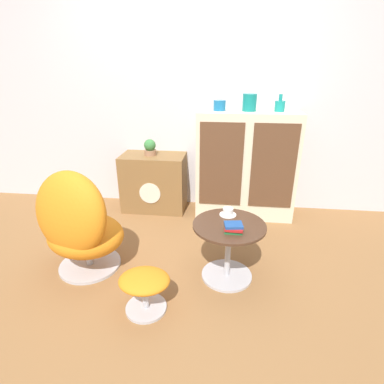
% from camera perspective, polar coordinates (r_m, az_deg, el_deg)
% --- Properties ---
extents(ground_plane, '(12.00, 12.00, 0.00)m').
position_cam_1_polar(ground_plane, '(2.39, -5.19, -17.50)').
color(ground_plane, olive).
extents(wall_back, '(6.40, 0.06, 2.60)m').
position_cam_1_polar(wall_back, '(3.41, -0.30, 18.63)').
color(wall_back, silver).
rests_on(wall_back, ground_plane).
extents(sideboard, '(1.04, 0.44, 1.13)m').
position_cam_1_polar(sideboard, '(3.28, 10.15, 5.07)').
color(sideboard, beige).
rests_on(sideboard, ground_plane).
extents(tv_console, '(0.71, 0.42, 0.64)m').
position_cam_1_polar(tv_console, '(3.46, -7.22, 1.85)').
color(tv_console, brown).
rests_on(tv_console, ground_plane).
extents(egg_chair, '(0.77, 0.73, 0.88)m').
position_cam_1_polar(egg_chair, '(2.48, -20.80, -5.96)').
color(egg_chair, '#B7B7BC').
rests_on(egg_chair, ground_plane).
extents(ottoman, '(0.34, 0.29, 0.29)m').
position_cam_1_polar(ottoman, '(2.10, -9.02, -17.09)').
color(ottoman, '#B7B7BC').
rests_on(ottoman, ground_plane).
extents(coffee_table, '(0.54, 0.54, 0.47)m').
position_cam_1_polar(coffee_table, '(2.33, 6.91, -10.03)').
color(coffee_table, '#B7B7BC').
rests_on(coffee_table, ground_plane).
extents(vase_leftmost, '(0.12, 0.12, 0.10)m').
position_cam_1_polar(vase_leftmost, '(3.15, 5.26, 16.10)').
color(vase_leftmost, '#196699').
rests_on(vase_leftmost, sideboard).
extents(vase_inner_left, '(0.14, 0.14, 0.17)m').
position_cam_1_polar(vase_inner_left, '(3.15, 10.90, 16.40)').
color(vase_inner_left, '#147A75').
rests_on(vase_inner_left, sideboard).
extents(vase_inner_right, '(0.10, 0.10, 0.17)m').
position_cam_1_polar(vase_inner_right, '(3.19, 16.39, 15.51)').
color(vase_inner_right, teal).
rests_on(vase_inner_right, sideboard).
extents(potted_plant, '(0.13, 0.13, 0.18)m').
position_cam_1_polar(potted_plant, '(3.35, -8.01, 8.41)').
color(potted_plant, '#996B4C').
rests_on(potted_plant, tv_console).
extents(teacup, '(0.13, 0.13, 0.06)m').
position_cam_1_polar(teacup, '(2.36, 6.86, -3.86)').
color(teacup, white).
rests_on(teacup, coffee_table).
extents(book_stack, '(0.14, 0.12, 0.06)m').
position_cam_1_polar(book_stack, '(2.13, 7.92, -6.76)').
color(book_stack, '#237038').
rests_on(book_stack, coffee_table).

